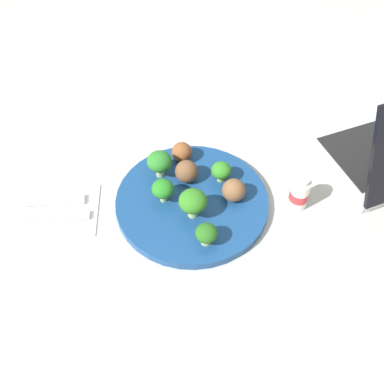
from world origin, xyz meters
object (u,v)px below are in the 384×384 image
broccoli_floret_front_left (163,190)px  meatball_front_right (186,171)px  meatball_near_rim (182,152)px  napkin (51,211)px  broccoli_floret_center (221,171)px  knife (53,217)px  broccoli_floret_back_left (159,162)px  broccoli_floret_mid_right (206,234)px  broccoli_floret_back_right (195,202)px  fork (56,201)px  meatball_center (234,192)px  plate (192,202)px  yogurt_bottle (299,193)px

broccoli_floret_front_left → meatball_front_right: 0.07m
meatball_near_rim → napkin: (-0.24, -0.11, -0.03)m
broccoli_floret_center → knife: (-0.31, -0.07, -0.03)m
broccoli_floret_back_left → napkin: (-0.20, -0.07, -0.05)m
broccoli_floret_mid_right → meatball_near_rim: bearing=100.2°
broccoli_floret_back_right → napkin: broccoli_floret_back_right is taller
knife → fork: bearing=89.7°
fork → knife: bearing=-90.3°
broccoli_floret_back_left → meatball_center: broccoli_floret_back_left is taller
broccoli_floret_center → meatball_front_right: bearing=176.2°
plate → broccoli_floret_back_right: size_ratio=4.85×
broccoli_floret_mid_right → yogurt_bottle: size_ratio=0.57×
knife → yogurt_bottle: bearing=2.1°
broccoli_floret_center → meatball_near_rim: 0.09m
yogurt_bottle → meatball_near_rim: bearing=152.2°
broccoli_floret_back_right → meatball_near_rim: (-0.02, 0.14, -0.02)m
plate → napkin: 0.26m
napkin → meatball_near_rim: bearing=24.1°
broccoli_floret_center → meatball_near_rim: (-0.07, 0.06, -0.01)m
broccoli_floret_back_right → meatball_near_rim: 0.14m
broccoli_floret_back_right → meatball_center: 0.08m
meatball_near_rim → yogurt_bottle: 0.24m
broccoli_floret_front_left → yogurt_bottle: size_ratio=0.65×
broccoli_floret_back_right → broccoli_floret_back_left: broccoli_floret_back_right is taller
plate → broccoli_floret_back_left: 0.10m
plate → yogurt_bottle: size_ratio=3.83×
plate → broccoli_floret_mid_right: (0.02, -0.10, 0.03)m
meatball_near_rim → fork: size_ratio=0.33×
broccoli_floret_front_left → napkin: bearing=-179.1°
napkin → broccoli_floret_back_right: bearing=-6.5°
yogurt_bottle → meatball_front_right: bearing=164.1°
broccoli_floret_center → fork: 0.31m
meatball_near_rim → meatball_front_right: bearing=-82.2°
broccoli_floret_mid_right → meatball_near_rim: 0.20m
broccoli_floret_back_right → fork: size_ratio=0.48×
broccoli_floret_center → broccoli_floret_front_left: bearing=-156.0°
napkin → broccoli_floret_center: bearing=9.3°
plate → broccoli_floret_back_right: (0.00, -0.04, 0.04)m
plate → broccoli_floret_mid_right: size_ratio=6.74×
meatball_near_rim → meatball_center: size_ratio=0.92×
broccoli_floret_back_left → broccoli_floret_mid_right: (0.08, -0.16, -0.01)m
meatball_front_right → knife: (-0.24, -0.07, -0.03)m
broccoli_floret_center → knife: size_ratio=0.28×
broccoli_floret_back_left → napkin: broccoli_floret_back_left is taller
yogurt_bottle → fork: bearing=177.4°
broccoli_floret_center → napkin: broccoli_floret_center is taller
meatball_center → fork: (-0.33, 0.02, -0.03)m
meatball_front_right → plate: bearing=-80.5°
broccoli_floret_center → knife: broccoli_floret_center is taller
broccoli_floret_center → knife: bearing=-167.3°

